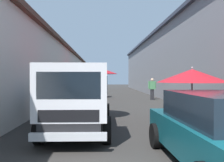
% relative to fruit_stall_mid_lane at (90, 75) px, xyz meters
% --- Properties ---
extents(ground, '(90.00, 90.00, 0.00)m').
position_rel_fruit_stall_mid_lane_xyz_m(ground, '(5.74, -1.47, -1.86)').
color(ground, '#33302D').
extents(building_left_whitewash, '(49.80, 7.50, 4.47)m').
position_rel_fruit_stall_mid_lane_xyz_m(building_left_whitewash, '(7.99, 5.98, 0.39)').
color(building_left_whitewash, beige).
rests_on(building_left_whitewash, ground).
extents(building_right_concrete, '(49.80, 7.50, 6.04)m').
position_rel_fruit_stall_mid_lane_xyz_m(building_right_concrete, '(7.99, -8.92, 1.17)').
color(building_right_concrete, gray).
rests_on(building_right_concrete, ground).
extents(fruit_stall_mid_lane, '(2.38, 2.38, 2.39)m').
position_rel_fruit_stall_mid_lane_xyz_m(fruit_stall_mid_lane, '(0.00, 0.00, 0.00)').
color(fruit_stall_mid_lane, '#9E9EA3').
rests_on(fruit_stall_mid_lane, ground).
extents(fruit_stall_far_right, '(2.47, 2.47, 2.34)m').
position_rel_fruit_stall_mid_lane_xyz_m(fruit_stall_far_right, '(10.10, 0.40, -0.08)').
color(fruit_stall_far_right, '#9E9EA3').
rests_on(fruit_stall_far_right, ground).
extents(fruit_stall_near_left, '(2.42, 2.42, 2.11)m').
position_rel_fruit_stall_mid_lane_xyz_m(fruit_stall_near_left, '(-2.12, -3.58, -0.27)').
color(fruit_stall_near_left, '#9E9EA3').
rests_on(fruit_stall_near_left, ground).
extents(hatchback_car, '(3.95, 2.00, 1.45)m').
position_rel_fruit_stall_mid_lane_xyz_m(hatchback_car, '(-5.58, -2.72, -1.12)').
color(hatchback_car, '#0F4C56').
rests_on(hatchback_car, ground).
extents(delivery_truck, '(4.95, 2.04, 2.08)m').
position_rel_fruit_stall_mid_lane_xyz_m(delivery_truck, '(-3.15, 0.24, -0.82)').
color(delivery_truck, black).
rests_on(delivery_truck, ground).
extents(vendor_by_crates, '(0.46, 0.52, 1.67)m').
position_rel_fruit_stall_mid_lane_xyz_m(vendor_by_crates, '(-1.17, 1.90, -0.89)').
color(vendor_by_crates, '#665B4C').
rests_on(vendor_by_crates, ground).
extents(vendor_in_shade, '(0.31, 0.65, 1.69)m').
position_rel_fruit_stall_mid_lane_xyz_m(vendor_in_shade, '(8.16, -4.45, -0.87)').
color(vendor_in_shade, '#232328').
rests_on(vendor_in_shade, ground).
extents(parked_scooter, '(1.68, 0.51, 1.14)m').
position_rel_fruit_stall_mid_lane_xyz_m(parked_scooter, '(6.57, 1.03, -1.41)').
color(parked_scooter, black).
rests_on(parked_scooter, ground).
extents(plastic_stool, '(0.30, 0.30, 0.43)m').
position_rel_fruit_stall_mid_lane_xyz_m(plastic_stool, '(5.17, 1.55, -1.53)').
color(plastic_stool, red).
rests_on(plastic_stool, ground).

